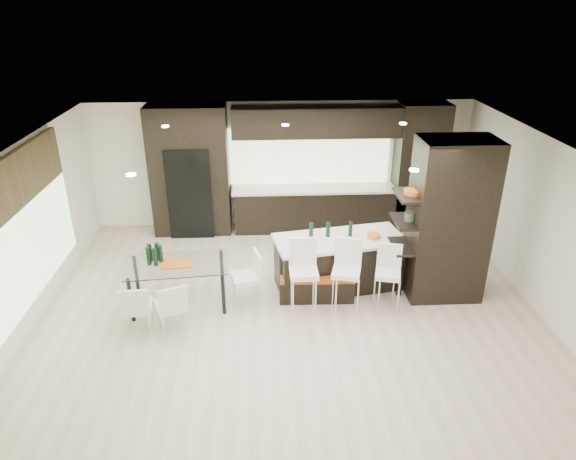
{
  "coord_description": "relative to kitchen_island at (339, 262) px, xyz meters",
  "views": [
    {
      "loc": [
        -0.39,
        -7.04,
        4.69
      ],
      "look_at": [
        0.0,
        0.6,
        1.15
      ],
      "focal_mm": 32.0,
      "sensor_mm": 36.0,
      "label": 1
    }
  ],
  "objects": [
    {
      "name": "ground",
      "position": [
        -0.88,
        -0.72,
        -0.46
      ],
      "size": [
        8.0,
        8.0,
        0.0
      ],
      "primitive_type": "plane",
      "color": "beige",
      "rests_on": "ground"
    },
    {
      "name": "back_wall",
      "position": [
        -0.88,
        2.78,
        0.89
      ],
      "size": [
        8.0,
        0.02,
        2.7
      ],
      "primitive_type": "cube",
      "color": "white",
      "rests_on": "ground"
    },
    {
      "name": "left_wall",
      "position": [
        -4.88,
        -0.72,
        0.89
      ],
      "size": [
        0.02,
        7.0,
        2.7
      ],
      "primitive_type": "cube",
      "color": "white",
      "rests_on": "ground"
    },
    {
      "name": "right_wall",
      "position": [
        3.12,
        -0.72,
        0.89
      ],
      "size": [
        0.02,
        7.0,
        2.7
      ],
      "primitive_type": "cube",
      "color": "white",
      "rests_on": "ground"
    },
    {
      "name": "ceiling",
      "position": [
        -0.88,
        -0.72,
        2.24
      ],
      "size": [
        8.0,
        7.0,
        0.02
      ],
      "primitive_type": "cube",
      "color": "white",
      "rests_on": "ground"
    },
    {
      "name": "window_left",
      "position": [
        -4.84,
        -0.52,
        0.89
      ],
      "size": [
        0.04,
        3.2,
        1.9
      ],
      "primitive_type": "cube",
      "color": "#B2D199",
      "rests_on": "left_wall"
    },
    {
      "name": "window_back",
      "position": [
        -0.28,
        2.74,
        1.09
      ],
      "size": [
        3.4,
        0.04,
        1.2
      ],
      "primitive_type": "cube",
      "color": "#B2D199",
      "rests_on": "back_wall"
    },
    {
      "name": "stone_accent",
      "position": [
        -4.81,
        -0.52,
        1.79
      ],
      "size": [
        0.08,
        3.0,
        0.8
      ],
      "primitive_type": "cube",
      "color": "brown",
      "rests_on": "left_wall"
    },
    {
      "name": "ceiling_spots",
      "position": [
        -0.88,
        -0.47,
        2.22
      ],
      "size": [
        4.0,
        3.0,
        0.02
      ],
      "primitive_type": "cube",
      "color": "white",
      "rests_on": "ceiling"
    },
    {
      "name": "back_cabinetry",
      "position": [
        -0.38,
        2.45,
        0.89
      ],
      "size": [
        6.8,
        0.68,
        2.7
      ],
      "primitive_type": "cube",
      "color": "black",
      "rests_on": "ground"
    },
    {
      "name": "refrigerator",
      "position": [
        -2.78,
        2.4,
        0.49
      ],
      "size": [
        0.9,
        0.68,
        1.9
      ],
      "primitive_type": "cube",
      "color": "black",
      "rests_on": "ground"
    },
    {
      "name": "partition_column",
      "position": [
        1.72,
        -0.32,
        0.89
      ],
      "size": [
        1.2,
        0.8,
        2.7
      ],
      "primitive_type": "cube",
      "color": "black",
      "rests_on": "ground"
    },
    {
      "name": "kitchen_island",
      "position": [
        0.0,
        0.0,
        0.0
      ],
      "size": [
        2.32,
        1.31,
        0.91
      ],
      "primitive_type": "cube",
      "rotation": [
        0.0,
        0.0,
        0.18
      ],
      "color": "black",
      "rests_on": "ground"
    },
    {
      "name": "stool_left",
      "position": [
        -0.67,
        -0.79,
        0.04
      ],
      "size": [
        0.45,
        0.45,
        0.99
      ],
      "primitive_type": "cube",
      "rotation": [
        0.0,
        0.0,
        0.02
      ],
      "color": "white",
      "rests_on": "ground"
    },
    {
      "name": "stool_mid",
      "position": [
        0.0,
        -0.79,
        0.03
      ],
      "size": [
        0.53,
        0.53,
        0.97
      ],
      "primitive_type": "cube",
      "rotation": [
        0.0,
        0.0,
        -0.26
      ],
      "color": "white",
      "rests_on": "ground"
    },
    {
      "name": "stool_right",
      "position": [
        0.67,
        -0.77,
        -0.01
      ],
      "size": [
        0.48,
        0.48,
        0.88
      ],
      "primitive_type": "cube",
      "rotation": [
        0.0,
        0.0,
        -0.25
      ],
      "color": "white",
      "rests_on": "ground"
    },
    {
      "name": "bench",
      "position": [
        -0.42,
        -0.37,
        -0.22
      ],
      "size": [
        1.25,
        0.51,
        0.48
      ],
      "primitive_type": "cube",
      "rotation": [
        0.0,
        0.0,
        -0.03
      ],
      "color": "black",
      "rests_on": "ground"
    },
    {
      "name": "floor_vase",
      "position": [
        1.36,
        0.07,
        0.14
      ],
      "size": [
        0.45,
        0.45,
        1.19
      ],
      "primitive_type": null,
      "rotation": [
        0.0,
        0.0,
        -0.04
      ],
      "color": "#3F4B36",
      "rests_on": "ground"
    },
    {
      "name": "dining_table",
      "position": [
        -2.69,
        -0.48,
        -0.08
      ],
      "size": [
        1.66,
        1.03,
        0.76
      ],
      "primitive_type": "cube",
      "rotation": [
        0.0,
        0.0,
        0.09
      ],
      "color": "white",
      "rests_on": "ground"
    },
    {
      "name": "chair_near",
      "position": [
        -2.69,
        -1.22,
        -0.06
      ],
      "size": [
        0.56,
        0.56,
        0.8
      ],
      "primitive_type": "cube",
      "rotation": [
        0.0,
        0.0,
        0.38
      ],
      "color": "white",
      "rests_on": "ground"
    },
    {
      "name": "chair_far",
      "position": [
        -3.18,
        -1.22,
        -0.06
      ],
      "size": [
        0.46,
        0.46,
        0.79
      ],
      "primitive_type": "cube",
      "rotation": [
        0.0,
        0.0,
        0.08
      ],
      "color": "white",
      "rests_on": "ground"
    },
    {
      "name": "chair_end",
      "position": [
        -1.59,
        -0.48,
        -0.04
      ],
      "size": [
        0.55,
        0.55,
        0.83
      ],
      "primitive_type": "cube",
      "rotation": [
        0.0,
        0.0,
        1.83
      ],
      "color": "white",
      "rests_on": "ground"
    }
  ]
}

